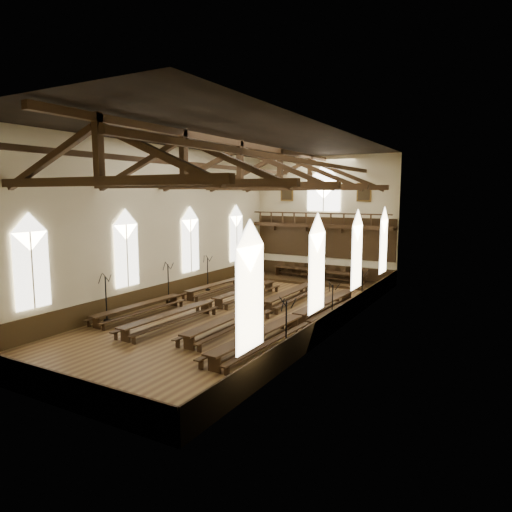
# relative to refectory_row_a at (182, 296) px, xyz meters

# --- Properties ---
(ground) EXTENTS (26.00, 26.00, 0.00)m
(ground) POSITION_rel_refectory_row_a_xyz_m (4.64, -0.42, -0.51)
(ground) COLOR brown
(ground) RESTS_ON ground
(room_walls) EXTENTS (26.00, 26.00, 26.00)m
(room_walls) POSITION_rel_refectory_row_a_xyz_m (4.64, -0.42, 5.95)
(room_walls) COLOR beige
(room_walls) RESTS_ON ground
(wainscot_band) EXTENTS (12.00, 26.00, 1.20)m
(wainscot_band) POSITION_rel_refectory_row_a_xyz_m (4.64, -0.42, 0.09)
(wainscot_band) COLOR #362710
(wainscot_band) RESTS_ON ground
(side_windows) EXTENTS (11.85, 19.80, 4.50)m
(side_windows) POSITION_rel_refectory_row_a_xyz_m (4.64, -0.42, 3.23)
(side_windows) COLOR silver
(side_windows) RESTS_ON room_walls
(end_window) EXTENTS (2.80, 0.12, 3.80)m
(end_window) POSITION_rel_refectory_row_a_xyz_m (4.64, 12.48, 6.72)
(end_window) COLOR silver
(end_window) RESTS_ON room_walls
(minstrels_gallery) EXTENTS (11.80, 1.24, 3.70)m
(minstrels_gallery) POSITION_rel_refectory_row_a_xyz_m (4.64, 12.24, 3.40)
(minstrels_gallery) COLOR #331F10
(minstrels_gallery) RESTS_ON room_walls
(portraits) EXTENTS (7.75, 0.09, 1.45)m
(portraits) POSITION_rel_refectory_row_a_xyz_m (4.64, 12.48, 6.59)
(portraits) COLOR brown
(portraits) RESTS_ON room_walls
(roof_trusses) EXTENTS (11.70, 25.70, 2.80)m
(roof_trusses) POSITION_rel_refectory_row_a_xyz_m (4.64, -0.42, 7.71)
(roof_trusses) COLOR #331F10
(roof_trusses) RESTS_ON room_walls
(refectory_row_a) EXTENTS (1.72, 13.93, 0.69)m
(refectory_row_a) POSITION_rel_refectory_row_a_xyz_m (0.00, 0.00, 0.00)
(refectory_row_a) COLOR #331F10
(refectory_row_a) RESTS_ON ground
(refectory_row_b) EXTENTS (1.73, 14.19, 0.72)m
(refectory_row_b) POSITION_rel_refectory_row_a_xyz_m (2.82, -0.70, 0.02)
(refectory_row_b) COLOR #331F10
(refectory_row_b) RESTS_ON ground
(refectory_row_c) EXTENTS (1.53, 14.32, 0.74)m
(refectory_row_c) POSITION_rel_refectory_row_a_xyz_m (5.88, -0.02, 0.03)
(refectory_row_c) COLOR #331F10
(refectory_row_c) RESTS_ON ground
(refectory_row_d) EXTENTS (1.94, 14.65, 0.77)m
(refectory_row_d) POSITION_rel_refectory_row_a_xyz_m (8.72, -1.48, 0.06)
(refectory_row_d) COLOR #331F10
(refectory_row_d) RESTS_ON ground
(dais) EXTENTS (11.40, 3.08, 0.21)m
(dais) POSITION_rel_refectory_row_a_xyz_m (4.81, 10.98, -0.40)
(dais) COLOR #362710
(dais) RESTS_ON ground
(high_table) EXTENTS (8.20, 1.98, 0.76)m
(high_table) POSITION_rel_refectory_row_a_xyz_m (4.81, 10.98, 0.35)
(high_table) COLOR #331F10
(high_table) RESTS_ON dais
(high_chairs) EXTENTS (7.70, 0.50, 1.09)m
(high_chairs) POSITION_rel_refectory_row_a_xyz_m (4.81, 11.78, 0.30)
(high_chairs) COLOR #331F10
(high_chairs) RESTS_ON dais
(candelabrum_left_near) EXTENTS (0.78, 0.80, 2.68)m
(candelabrum_left_near) POSITION_rel_refectory_row_a_xyz_m (-0.91, -5.40, 0.31)
(candelabrum_left_near) COLOR black
(candelabrum_left_near) RESTS_ON ground
(candelabrum_left_mid) EXTENTS (0.78, 0.79, 2.64)m
(candelabrum_left_mid) POSITION_rel_refectory_row_a_xyz_m (-0.91, -0.25, 0.30)
(candelabrum_left_mid) COLOR black
(candelabrum_left_mid) RESTS_ON ground
(candelabrum_left_far) EXTENTS (0.69, 0.79, 2.57)m
(candelabrum_left_far) POSITION_rel_refectory_row_a_xyz_m (-0.91, 4.08, 0.27)
(candelabrum_left_far) COLOR black
(candelabrum_left_far) RESTS_ON ground
(candelabrum_right_near) EXTENTS (0.81, 0.75, 2.68)m
(candelabrum_right_near) POSITION_rel_refectory_row_a_xyz_m (10.19, -5.83, 0.31)
(candelabrum_right_near) COLOR black
(candelabrum_right_near) RESTS_ON ground
(candelabrum_right_mid) EXTENTS (0.69, 0.73, 2.41)m
(candelabrum_right_mid) POSITION_rel_refectory_row_a_xyz_m (10.19, -0.28, 0.23)
(candelabrum_right_mid) COLOR black
(candelabrum_right_mid) RESTS_ON ground
(candelabrum_right_far) EXTENTS (0.65, 0.71, 2.33)m
(candelabrum_right_far) POSITION_rel_refectory_row_a_xyz_m (10.19, 5.04, 0.20)
(candelabrum_right_far) COLOR black
(candelabrum_right_far) RESTS_ON ground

